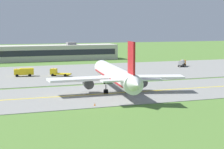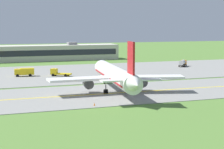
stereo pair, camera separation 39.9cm
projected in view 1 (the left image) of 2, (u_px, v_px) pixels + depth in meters
The scene contains 10 objects.
ground_plane at pixel (115, 93), 91.95m from camera, with size 500.00×500.00×0.00m, color #517A33.
taxiway_strip at pixel (115, 93), 91.95m from camera, with size 240.00×28.00×0.10m, color gray.
apron_pad at pixel (99, 72), 134.49m from camera, with size 140.00×52.00×0.10m, color gray.
taxiway_centreline at pixel (115, 93), 91.94m from camera, with size 220.00×0.60×0.01m, color yellow.
airplane_lead at pixel (115, 75), 92.93m from camera, with size 32.22×39.62×12.70m.
service_truck_fuel at pixel (24, 72), 121.83m from camera, with size 6.16×2.75×2.60m.
service_truck_catering at pixel (182, 63), 150.52m from camera, with size 5.43×5.91×2.65m.
service_truck_pushback at pixel (57, 73), 122.33m from camera, with size 6.52×5.12×2.59m.
terminal_building at pixel (41, 53), 175.68m from camera, with size 69.26×11.48×8.13m.
traffic_cone_near_edge at pixel (95, 105), 77.63m from camera, with size 0.44×0.44×0.60m, color orange.
Camera 1 is at (-31.74, -84.93, 15.98)m, focal length 62.91 mm.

